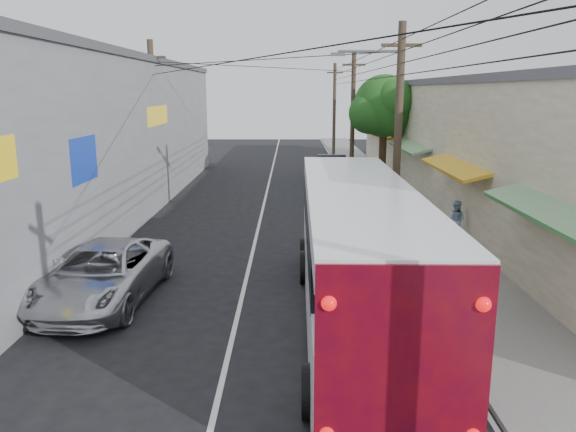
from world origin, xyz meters
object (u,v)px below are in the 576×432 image
jeepney (103,274)px  parked_car_far (332,169)px  coach_bus (357,253)px  pedestrian_far (456,220)px  pedestrian_near (439,249)px  parked_car_mid (340,192)px  parked_suv (361,197)px

jeepney → parked_car_far: size_ratio=1.12×
coach_bus → pedestrian_far: bearing=59.0°
jeepney → parked_car_far: bearing=73.3°
coach_bus → jeepney: bearing=169.2°
pedestrian_near → parked_car_mid: bearing=-73.3°
coach_bus → pedestrian_near: size_ratio=7.29×
parked_car_far → pedestrian_far: same height
parked_car_mid → parked_car_far: size_ratio=0.91×
parked_car_mid → pedestrian_near: pedestrian_near is taller
parked_car_far → pedestrian_near: (1.89, -18.91, 0.12)m
jeepney → parked_car_mid: jeepney is taller
parked_car_far → pedestrian_near: bearing=-87.4°
parked_car_mid → pedestrian_near: 10.88m
pedestrian_near → pedestrian_far: size_ratio=1.08×
coach_bus → pedestrian_near: bearing=49.5°
parked_suv → pedestrian_near: parked_suv is taller
pedestrian_far → pedestrian_near: bearing=97.0°
parked_suv → pedestrian_far: size_ratio=4.07×
parked_car_mid → parked_car_far: 8.24m
coach_bus → parked_suv: size_ratio=1.93×
parked_car_far → pedestrian_near: 19.01m
parked_car_far → pedestrian_near: size_ratio=3.04×
jeepney → parked_suv: bearing=55.6°
coach_bus → pedestrian_near: (2.90, 3.31, -0.85)m
coach_bus → pedestrian_far: 8.80m
jeepney → parked_suv: (8.36, 10.61, 0.12)m
coach_bus → parked_car_far: (1.01, 22.23, -0.96)m
jeepney → pedestrian_near: bearing=15.1°
jeepney → pedestrian_far: pedestrian_far is taller
parked_car_mid → pedestrian_near: (2.10, -10.68, 0.17)m
parked_car_far → pedestrian_near: pedestrian_near is taller
parked_car_far → pedestrian_far: 15.21m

